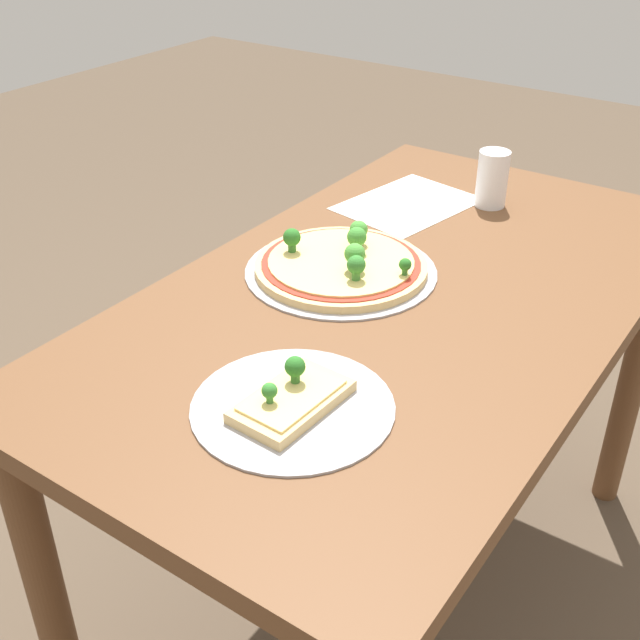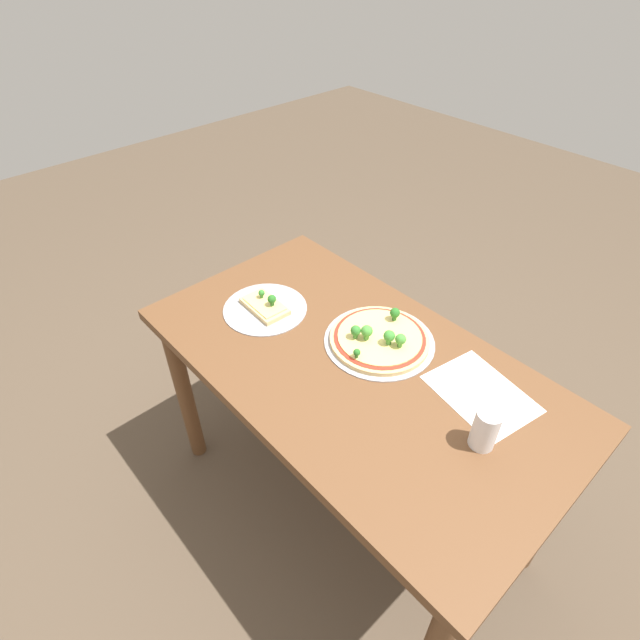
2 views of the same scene
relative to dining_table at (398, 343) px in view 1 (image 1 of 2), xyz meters
The scene contains 6 objects.
ground_plane 0.65m from the dining_table, ahead, with size 8.00×8.00×0.00m, color brown.
dining_table is the anchor object (origin of this frame).
pizza_tray_whole 0.17m from the dining_table, 93.71° to the left, with size 0.34×0.34×0.07m.
pizza_tray_slice 0.39m from the dining_table, behind, with size 0.27×0.27×0.06m.
drinking_cup 0.45m from the dining_table, ahead, with size 0.06×0.06×0.12m, color white.
paper_menu 0.38m from the dining_table, 27.61° to the left, with size 0.27×0.20×0.00m, color white.
Camera 1 is at (-1.05, -0.56, 1.42)m, focal length 45.00 mm.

